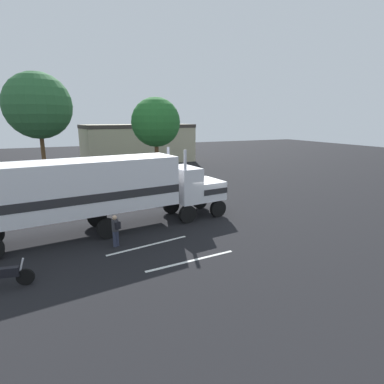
{
  "coord_description": "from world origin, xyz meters",
  "views": [
    {
      "loc": [
        -8.63,
        -17.49,
        6.23
      ],
      "look_at": [
        -0.72,
        0.12,
        1.6
      ],
      "focal_mm": 28.43,
      "sensor_mm": 36.0,
      "label": 1
    }
  ],
  "objects_px": {
    "person_bystander": "(116,230)",
    "parked_car": "(38,194)",
    "semi_truck": "(101,188)",
    "motorcycle": "(4,276)",
    "tree_center": "(38,106)",
    "tree_left": "(156,122)"
  },
  "relations": [
    {
      "from": "motorcycle",
      "to": "semi_truck",
      "type": "bearing_deg",
      "value": 46.21
    },
    {
      "from": "parked_car",
      "to": "semi_truck",
      "type": "bearing_deg",
      "value": -65.05
    },
    {
      "from": "semi_truck",
      "to": "tree_left",
      "type": "relative_size",
      "value": 1.69
    },
    {
      "from": "person_bystander",
      "to": "tree_left",
      "type": "relative_size",
      "value": 0.19
    },
    {
      "from": "person_bystander",
      "to": "parked_car",
      "type": "relative_size",
      "value": 0.37
    },
    {
      "from": "parked_car",
      "to": "tree_left",
      "type": "relative_size",
      "value": 0.52
    },
    {
      "from": "tree_left",
      "to": "motorcycle",
      "type": "bearing_deg",
      "value": -122.42
    },
    {
      "from": "tree_left",
      "to": "parked_car",
      "type": "bearing_deg",
      "value": -148.61
    },
    {
      "from": "parked_car",
      "to": "tree_left",
      "type": "distance_m",
      "value": 14.37
    },
    {
      "from": "semi_truck",
      "to": "person_bystander",
      "type": "distance_m",
      "value": 2.89
    },
    {
      "from": "person_bystander",
      "to": "motorcycle",
      "type": "height_order",
      "value": "person_bystander"
    },
    {
      "from": "motorcycle",
      "to": "tree_left",
      "type": "height_order",
      "value": "tree_left"
    },
    {
      "from": "person_bystander",
      "to": "semi_truck",
      "type": "bearing_deg",
      "value": 95.68
    },
    {
      "from": "semi_truck",
      "to": "tree_left",
      "type": "distance_m",
      "value": 17.03
    },
    {
      "from": "tree_left",
      "to": "tree_center",
      "type": "height_order",
      "value": "tree_center"
    },
    {
      "from": "parked_car",
      "to": "motorcycle",
      "type": "distance_m",
      "value": 12.27
    },
    {
      "from": "person_bystander",
      "to": "parked_car",
      "type": "height_order",
      "value": "person_bystander"
    },
    {
      "from": "motorcycle",
      "to": "tree_center",
      "type": "xyz_separation_m",
      "value": [
        0.96,
        25.53,
        7.16
      ]
    },
    {
      "from": "motorcycle",
      "to": "person_bystander",
      "type": "bearing_deg",
      "value": 25.12
    },
    {
      "from": "tree_center",
      "to": "semi_truck",
      "type": "bearing_deg",
      "value": -80.87
    },
    {
      "from": "semi_truck",
      "to": "parked_car",
      "type": "height_order",
      "value": "semi_truck"
    },
    {
      "from": "parked_car",
      "to": "person_bystander",
      "type": "bearing_deg",
      "value": -69.24
    }
  ]
}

